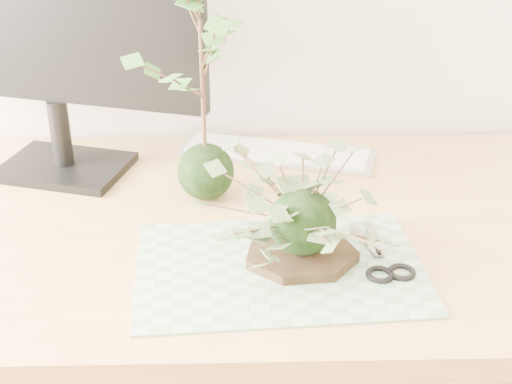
% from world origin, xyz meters
% --- Properties ---
extents(desk, '(1.60, 0.70, 0.74)m').
position_xyz_m(desk, '(0.03, 1.23, 0.65)').
color(desk, tan).
rests_on(desk, ground_plane).
extents(cutting_mat, '(0.44, 0.31, 0.00)m').
position_xyz_m(cutting_mat, '(0.03, 1.08, 0.74)').
color(cutting_mat, '#68996D').
rests_on(cutting_mat, desk).
extents(stone_dish, '(0.19, 0.19, 0.01)m').
position_xyz_m(stone_dish, '(0.07, 1.10, 0.75)').
color(stone_dish, black).
rests_on(stone_dish, cutting_mat).
extents(ivy_kokedama, '(0.28, 0.28, 0.20)m').
position_xyz_m(ivy_kokedama, '(0.07, 1.10, 0.86)').
color(ivy_kokedama, black).
rests_on(ivy_kokedama, stone_dish).
extents(maple_kokedama, '(0.26, 0.26, 0.41)m').
position_xyz_m(maple_kokedama, '(-0.08, 1.31, 1.03)').
color(maple_kokedama, black).
rests_on(maple_kokedama, desk).
extents(keyboard, '(0.40, 0.21, 0.01)m').
position_xyz_m(keyboard, '(0.05, 1.48, 0.75)').
color(keyboard, '#B4B4B4').
rests_on(keyboard, desk).
extents(monitor, '(0.56, 0.22, 0.50)m').
position_xyz_m(monitor, '(-0.35, 1.44, 1.03)').
color(monitor, black).
rests_on(monitor, desk).
extents(scissors, '(0.08, 0.17, 0.01)m').
position_xyz_m(scissors, '(0.19, 1.08, 0.75)').
color(scissors, gray).
rests_on(scissors, cutting_mat).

